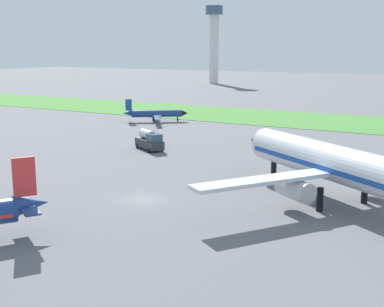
{
  "coord_description": "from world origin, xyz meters",
  "views": [
    {
      "loc": [
        32.42,
        -46.35,
        16.91
      ],
      "look_at": [
        -0.57,
        12.66,
        3.0
      ],
      "focal_mm": 48.4,
      "sensor_mm": 36.0,
      "label": 1
    }
  ],
  "objects_px": {
    "fuel_truck_midfield": "(150,140)",
    "airplane_midfield_jet": "(337,165)",
    "control_tower": "(214,38)",
    "airplane_taxiing_turboprop": "(155,114)"
  },
  "relations": [
    {
      "from": "fuel_truck_midfield",
      "to": "airplane_midfield_jet",
      "type": "bearing_deg",
      "value": 6.02
    },
    {
      "from": "control_tower",
      "to": "fuel_truck_midfield",
      "type": "bearing_deg",
      "value": -66.94
    },
    {
      "from": "airplane_taxiing_turboprop",
      "to": "control_tower",
      "type": "xyz_separation_m",
      "value": [
        -46.33,
        121.26,
        19.19
      ]
    },
    {
      "from": "airplane_taxiing_turboprop",
      "to": "control_tower",
      "type": "distance_m",
      "value": 131.22
    },
    {
      "from": "airplane_midfield_jet",
      "to": "control_tower",
      "type": "xyz_separation_m",
      "value": [
        -98.68,
        165.41,
        16.68
      ]
    },
    {
      "from": "airplane_midfield_jet",
      "to": "control_tower",
      "type": "relative_size",
      "value": 0.85
    },
    {
      "from": "fuel_truck_midfield",
      "to": "airplane_taxiing_turboprop",
      "type": "bearing_deg",
      "value": 151.8
    },
    {
      "from": "control_tower",
      "to": "airplane_midfield_jet",
      "type": "bearing_deg",
      "value": -59.18
    },
    {
      "from": "fuel_truck_midfield",
      "to": "control_tower",
      "type": "height_order",
      "value": "control_tower"
    },
    {
      "from": "airplane_taxiing_turboprop",
      "to": "fuel_truck_midfield",
      "type": "height_order",
      "value": "airplane_taxiing_turboprop"
    }
  ]
}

